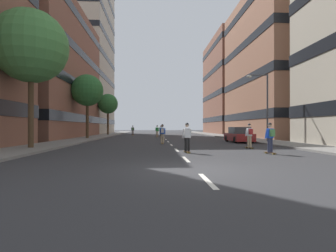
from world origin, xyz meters
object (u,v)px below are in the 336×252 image
skater_1 (161,130)px  skater_6 (133,130)px  street_tree_near (108,104)px  street_tree_far (87,91)px  parked_car_near (239,135)px  skater_4 (250,134)px  skater_2 (270,136)px  street_tree_mid (31,47)px  streetlamp_right (264,100)px  skater_3 (157,131)px  skater_5 (187,136)px  skater_0 (162,133)px

skater_1 → skater_6: (-4.99, 5.99, 0.00)m
street_tree_near → street_tree_far: bearing=-90.0°
parked_car_near → skater_4: 7.50m
street_tree_far → skater_4: size_ratio=4.49×
street_tree_far → skater_2: bearing=-52.3°
street_tree_mid → skater_4: 16.24m
street_tree_far → streetlamp_right: (18.94, -8.81, -1.96)m
street_tree_near → skater_3: (8.87, -9.02, -4.74)m
street_tree_near → skater_4: bearing=-63.7°
street_tree_far → streetlamp_right: street_tree_far is taller
skater_2 → skater_5: bearing=168.8°
street_tree_mid → streetlamp_right: size_ratio=1.44×
skater_4 → skater_1: bearing=102.9°
street_tree_near → streetlamp_right: 30.63m
parked_car_near → skater_3: skater_3 is taller
street_tree_far → skater_5: street_tree_far is taller
parked_car_near → street_tree_mid: 19.31m
streetlamp_right → skater_5: streetlamp_right is taller
street_tree_mid → skater_6: (4.53, 30.36, -5.97)m
skater_4 → skater_6: 32.17m
parked_car_near → street_tree_far: size_ratio=0.55×
street_tree_mid → skater_6: 31.28m
skater_3 → streetlamp_right: bearing=-56.1°
street_tree_near → skater_2: size_ratio=4.18×
skater_4 → street_tree_far: bearing=134.4°
street_tree_far → streetlamp_right: bearing=-24.9°
skater_0 → skater_2: (5.77, -9.44, 0.00)m
street_tree_far → skater_3: (8.87, 6.18, -5.12)m
skater_5 → skater_6: (-5.75, 33.29, 0.03)m
skater_3 → skater_6: bearing=116.3°
skater_5 → street_tree_near: bearing=107.0°
skater_0 → skater_2: same height
skater_5 → street_tree_far: bearing=119.3°
skater_5 → skater_6: 33.78m
street_tree_mid → streetlamp_right: street_tree_mid is taller
skater_6 → skater_2: bearing=-73.2°
skater_0 → skater_4: same height
parked_car_near → skater_0: (-7.62, -1.71, 0.32)m
street_tree_near → skater_2: (14.89, -34.46, -4.71)m
parked_car_near → skater_4: bearing=-102.6°
street_tree_far → skater_1: bearing=43.3°
skater_2 → skater_1: bearing=100.8°
street_tree_near → skater_5: street_tree_near is taller
street_tree_far → skater_1: 14.04m
streetlamp_right → street_tree_far: bearing=155.1°
skater_0 → skater_2: size_ratio=1.00×
skater_1 → skater_6: same height
parked_car_near → skater_1: 18.54m
skater_0 → skater_6: (-4.59, 24.77, 0.00)m
skater_5 → streetlamp_right: bearing=47.7°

